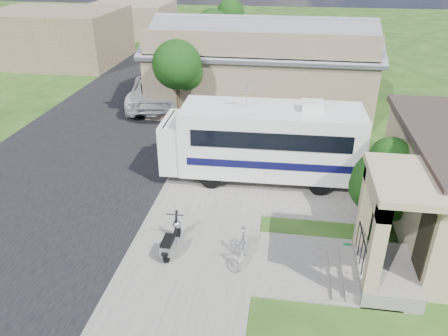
# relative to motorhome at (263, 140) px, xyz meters

# --- Properties ---
(ground) EXTENTS (120.00, 120.00, 0.00)m
(ground) POSITION_rel_motorhome_xyz_m (-0.79, -4.33, -1.70)
(ground) COLOR #193D10
(street_slab) EXTENTS (9.00, 80.00, 0.02)m
(street_slab) POSITION_rel_motorhome_xyz_m (-8.29, 5.67, -1.69)
(street_slab) COLOR black
(street_slab) RESTS_ON ground
(sidewalk_slab) EXTENTS (4.00, 80.00, 0.06)m
(sidewalk_slab) POSITION_rel_motorhome_xyz_m (-1.79, 5.67, -1.67)
(sidewalk_slab) COLOR #65625B
(sidewalk_slab) RESTS_ON ground
(driveway_slab) EXTENTS (7.00, 6.00, 0.05)m
(driveway_slab) POSITION_rel_motorhome_xyz_m (0.71, 0.17, -1.68)
(driveway_slab) COLOR #65625B
(driveway_slab) RESTS_ON ground
(walk_slab) EXTENTS (4.00, 3.00, 0.05)m
(walk_slab) POSITION_rel_motorhome_xyz_m (2.21, -5.33, -1.68)
(walk_slab) COLOR #65625B
(walk_slab) RESTS_ON ground
(warehouse) EXTENTS (12.50, 8.40, 5.04)m
(warehouse) POSITION_rel_motorhome_xyz_m (-0.79, 9.63, 0.28)
(warehouse) COLOR brown
(warehouse) RESTS_ON ground
(distant_bldg_far) EXTENTS (10.00, 8.00, 4.00)m
(distant_bldg_far) POSITION_rel_motorhome_xyz_m (-17.79, 17.67, 0.30)
(distant_bldg_far) COLOR brown
(distant_bldg_far) RESTS_ON ground
(distant_bldg_near) EXTENTS (8.00, 7.00, 3.20)m
(distant_bldg_near) POSITION_rel_motorhome_xyz_m (-15.79, 29.67, -0.10)
(distant_bldg_near) COLOR brown
(distant_bldg_near) RESTS_ON ground
(street_tree_a) EXTENTS (2.44, 2.40, 4.58)m
(street_tree_a) POSITION_rel_motorhome_xyz_m (-4.48, 4.72, 1.54)
(street_tree_a) COLOR black
(street_tree_a) RESTS_ON ground
(street_tree_b) EXTENTS (2.44, 2.40, 4.73)m
(street_tree_b) POSITION_rel_motorhome_xyz_m (-4.48, 14.72, 1.69)
(street_tree_b) COLOR black
(street_tree_b) RESTS_ON ground
(street_tree_c) EXTENTS (2.44, 2.40, 4.42)m
(street_tree_c) POSITION_rel_motorhome_xyz_m (-4.48, 23.72, 1.40)
(street_tree_c) COLOR black
(street_tree_c) RESTS_ON ground
(motorhome) EXTENTS (7.81, 2.70, 3.97)m
(motorhome) POSITION_rel_motorhome_xyz_m (0.00, 0.00, 0.00)
(motorhome) COLOR silver
(motorhome) RESTS_ON ground
(shrub) EXTENTS (2.53, 2.41, 3.10)m
(shrub) POSITION_rel_motorhome_xyz_m (4.35, -2.37, -0.12)
(shrub) COLOR black
(shrub) RESTS_ON ground
(scooter) EXTENTS (0.57, 1.62, 1.07)m
(scooter) POSITION_rel_motorhome_xyz_m (-2.40, -5.34, -1.23)
(scooter) COLOR black
(scooter) RESTS_ON ground
(bicycle) EXTENTS (0.47, 1.59, 0.95)m
(bicycle) POSITION_rel_motorhome_xyz_m (-0.21, -5.36, -1.23)
(bicycle) COLOR #9C9DA4
(bicycle) RESTS_ON ground
(pickup_truck) EXTENTS (4.13, 6.85, 1.78)m
(pickup_truck) POSITION_rel_motorhome_xyz_m (-6.89, 8.38, -0.82)
(pickup_truck) COLOR silver
(pickup_truck) RESTS_ON ground
(van) EXTENTS (2.85, 5.64, 1.57)m
(van) POSITION_rel_motorhome_xyz_m (-7.40, 15.77, -0.92)
(van) COLOR silver
(van) RESTS_ON ground
(garden_hose) EXTENTS (0.36, 0.36, 0.16)m
(garden_hose) POSITION_rel_motorhome_xyz_m (3.03, -4.40, -1.62)
(garden_hose) COLOR #146629
(garden_hose) RESTS_ON ground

